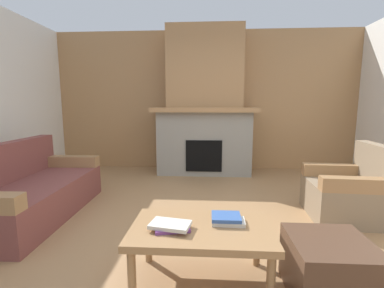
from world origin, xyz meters
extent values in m
plane|color=#9E754C|center=(0.00, 0.00, 0.00)|extent=(9.00, 9.00, 0.00)
cube|color=#A87A4C|center=(0.00, 3.00, 1.35)|extent=(6.00, 0.12, 2.70)
cube|color=gray|center=(0.00, 2.59, 0.57)|extent=(1.70, 0.70, 1.15)
cube|color=black|center=(0.00, 2.26, 0.38)|extent=(0.64, 0.08, 0.56)
cube|color=#A87A4C|center=(0.00, 2.54, 1.19)|extent=(1.90, 0.82, 0.08)
cube|color=#A87A4C|center=(0.00, 2.69, 1.97)|extent=(1.40, 0.50, 1.47)
cube|color=brown|center=(-1.91, 0.41, 0.20)|extent=(0.89, 1.82, 0.40)
cube|color=brown|center=(-2.25, 0.40, 0.62)|extent=(0.21, 1.80, 0.45)
cube|color=#997047|center=(-1.93, 1.23, 0.48)|extent=(0.84, 0.18, 0.15)
cube|color=#847056|center=(1.64, 0.61, 0.20)|extent=(0.80, 0.80, 0.40)
cube|color=#847056|center=(1.94, 0.59, 0.62)|extent=(0.19, 0.77, 0.45)
cube|color=#997047|center=(1.65, 0.92, 0.48)|extent=(0.77, 0.19, 0.15)
cube|color=#997047|center=(1.62, 0.30, 0.48)|extent=(0.77, 0.19, 0.15)
cube|color=#997047|center=(0.04, -0.63, 0.41)|extent=(1.00, 0.60, 0.05)
cylinder|color=#997047|center=(-0.40, -0.87, 0.19)|extent=(0.06, 0.06, 0.38)
cylinder|color=#997047|center=(0.48, -0.87, 0.19)|extent=(0.06, 0.06, 0.38)
cylinder|color=#997047|center=(-0.40, -0.39, 0.19)|extent=(0.06, 0.06, 0.38)
cylinder|color=#997047|center=(0.48, -0.39, 0.19)|extent=(0.06, 0.06, 0.38)
cube|color=#4C3323|center=(0.89, -0.72, 0.20)|extent=(0.52, 0.52, 0.40)
cube|color=#7A3D84|center=(-0.17, -0.69, 0.44)|extent=(0.27, 0.20, 0.02)
cube|color=beige|center=(-0.18, -0.69, 0.47)|extent=(0.30, 0.21, 0.03)
cube|color=beige|center=(0.23, -0.57, 0.44)|extent=(0.24, 0.15, 0.03)
cube|color=#335699|center=(0.21, -0.56, 0.47)|extent=(0.21, 0.18, 0.03)
camera|label=1|loc=(0.08, -2.42, 1.29)|focal=24.97mm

